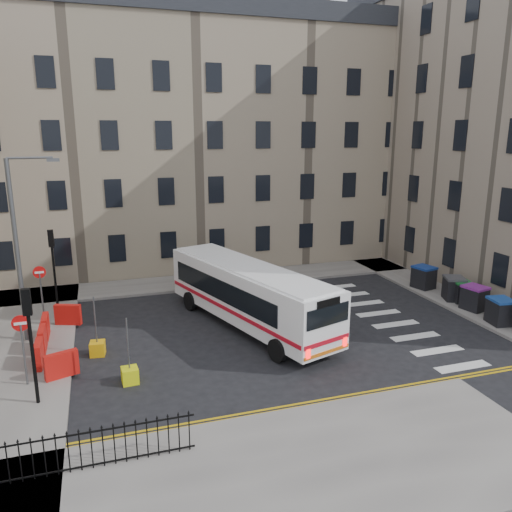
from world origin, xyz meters
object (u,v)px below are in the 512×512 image
wheelie_bin_d (454,288)px  bollard_chevron (130,375)px  bollard_yellow (98,348)px  wheelie_bin_c (461,291)px  streetlamp (17,248)px  wheelie_bin_b (474,298)px  bus (248,292)px  wheelie_bin_e (424,277)px  wheelie_bin_a (500,311)px

wheelie_bin_d → bollard_chevron: (-17.74, -3.96, -0.50)m
bollard_chevron → bollard_yellow: bearing=111.5°
wheelie_bin_c → bollard_chevron: size_ratio=2.06×
streetlamp → wheelie_bin_d: (21.88, -1.29, -3.53)m
wheelie_bin_b → bollard_chevron: 17.85m
bus → bollard_yellow: size_ratio=18.58×
bollard_yellow → wheelie_bin_e: bearing=10.4°
wheelie_bin_a → wheelie_bin_d: 3.70m
wheelie_bin_a → bollard_chevron: (-17.48, -0.28, -0.49)m
bus → bollard_chevron: size_ratio=18.58×
bus → wheelie_bin_a: 12.21m
wheelie_bin_a → bollard_yellow: 18.80m
bus → bollard_chevron: (-5.90, -4.04, -1.42)m
wheelie_bin_a → streetlamp: bearing=175.8°
wheelie_bin_a → wheelie_bin_d: (0.26, 3.69, 0.01)m
streetlamp → bollard_chevron: streetlamp is taller
wheelie_bin_e → bollard_chevron: 18.59m
streetlamp → bollard_yellow: streetlamp is taller
streetlamp → bus: 10.44m
streetlamp → wheelie_bin_a: streetlamp is taller
bollard_chevron → wheelie_bin_e: bearing=19.8°
streetlamp → wheelie_bin_a: 22.46m
streetlamp → bus: size_ratio=0.73×
wheelie_bin_b → wheelie_bin_e: bearing=80.5°
bollard_chevron → wheelie_bin_d: bearing=12.6°
wheelie_bin_b → bollard_chevron: bearing=174.9°
wheelie_bin_e → bollard_chevron: wheelie_bin_e is taller
streetlamp → wheelie_bin_b: 22.31m
wheelie_bin_b → bollard_yellow: size_ratio=2.24×
streetlamp → bollard_chevron: 7.81m
bus → bollard_chevron: bus is taller
wheelie_bin_c → wheelie_bin_e: 2.77m
wheelie_bin_a → bollard_yellow: wheelie_bin_a is taller
wheelie_bin_e → bollard_yellow: wheelie_bin_e is taller
wheelie_bin_a → wheelie_bin_b: size_ratio=0.96×
bus → wheelie_bin_b: bearing=-26.1°
bollard_yellow → bollard_chevron: bearing=-68.5°
wheelie_bin_b → wheelie_bin_e: 4.01m
bollard_yellow → streetlamp: bearing=141.7°
bollard_yellow → wheelie_bin_a: bearing=-8.0°
wheelie_bin_d → bollard_chevron: 18.18m
bus → wheelie_bin_e: bearing=-6.6°
bollard_chevron → streetlamp: bearing=128.2°
wheelie_bin_d → bus: bearing=-158.4°
wheelie_bin_a → wheelie_bin_e: bearing=98.8°
wheelie_bin_c → wheelie_bin_d: wheelie_bin_d is taller
streetlamp → wheelie_bin_e: 21.93m
wheelie_bin_b → wheelie_bin_d: wheelie_bin_d is taller
streetlamp → wheelie_bin_e: (21.62, 1.05, -3.52)m
bollard_chevron → bus: bearing=34.4°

